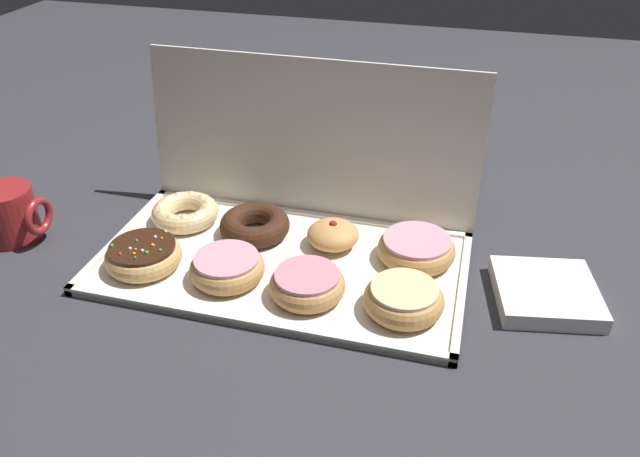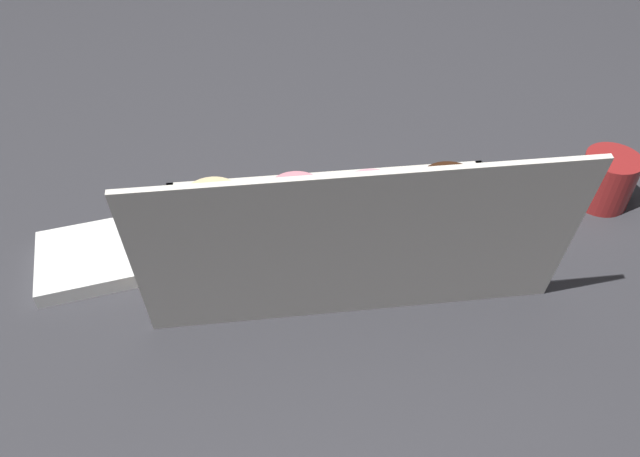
# 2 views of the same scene
# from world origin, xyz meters

# --- Properties ---
(ground_plane) EXTENTS (3.00, 3.00, 0.00)m
(ground_plane) POSITION_xyz_m (0.00, 0.00, 0.00)
(ground_plane) COLOR #333338
(donut_box) EXTENTS (0.57, 0.31, 0.01)m
(donut_box) POSITION_xyz_m (0.00, 0.00, 0.01)
(donut_box) COLOR silver
(donut_box) RESTS_ON ground
(box_lid_open) EXTENTS (0.57, 0.04, 0.28)m
(box_lid_open) POSITION_xyz_m (0.00, 0.17, 0.14)
(box_lid_open) COLOR silver
(box_lid_open) RESTS_ON ground
(sprinkle_donut_0) EXTENTS (0.12, 0.12, 0.04)m
(sprinkle_donut_0) POSITION_xyz_m (-0.20, -0.07, 0.03)
(sprinkle_donut_0) COLOR tan
(sprinkle_donut_0) RESTS_ON donut_box
(pink_frosted_donut_1) EXTENTS (0.11, 0.11, 0.04)m
(pink_frosted_donut_1) POSITION_xyz_m (-0.06, -0.06, 0.03)
(pink_frosted_donut_1) COLOR tan
(pink_frosted_donut_1) RESTS_ON donut_box
(pink_frosted_donut_2) EXTENTS (0.11, 0.11, 0.04)m
(pink_frosted_donut_2) POSITION_xyz_m (0.06, -0.07, 0.03)
(pink_frosted_donut_2) COLOR tan
(pink_frosted_donut_2) RESTS_ON donut_box
(glazed_ring_donut_3) EXTENTS (0.11, 0.11, 0.04)m
(glazed_ring_donut_3) POSITION_xyz_m (0.20, -0.07, 0.03)
(glazed_ring_donut_3) COLOR tan
(glazed_ring_donut_3) RESTS_ON donut_box
(cruller_donut_4) EXTENTS (0.11, 0.11, 0.04)m
(cruller_donut_4) POSITION_xyz_m (-0.20, 0.07, 0.03)
(cruller_donut_4) COLOR #EACC8C
(cruller_donut_4) RESTS_ON donut_box
(chocolate_cake_ring_donut_5) EXTENTS (0.12, 0.12, 0.04)m
(chocolate_cake_ring_donut_5) POSITION_xyz_m (-0.07, 0.06, 0.03)
(chocolate_cake_ring_donut_5) COLOR #381E11
(chocolate_cake_ring_donut_5) RESTS_ON donut_box
(jelly_filled_donut_6) EXTENTS (0.08, 0.08, 0.05)m
(jelly_filled_donut_6) POSITION_xyz_m (0.07, 0.07, 0.03)
(jelly_filled_donut_6) COLOR tan
(jelly_filled_donut_6) RESTS_ON donut_box
(pink_frosted_donut_7) EXTENTS (0.12, 0.12, 0.04)m
(pink_frosted_donut_7) POSITION_xyz_m (0.20, 0.06, 0.03)
(pink_frosted_donut_7) COLOR tan
(pink_frosted_donut_7) RESTS_ON donut_box
(coffee_mug) EXTENTS (0.11, 0.09, 0.09)m
(coffee_mug) POSITION_xyz_m (-0.46, -0.04, 0.05)
(coffee_mug) COLOR maroon
(coffee_mug) RESTS_ON ground
(napkin_stack) EXTENTS (0.17, 0.17, 0.03)m
(napkin_stack) POSITION_xyz_m (0.40, 0.02, 0.01)
(napkin_stack) COLOR white
(napkin_stack) RESTS_ON ground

